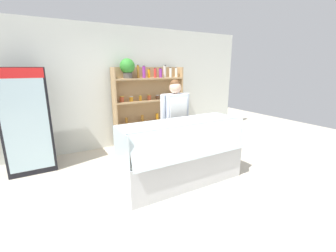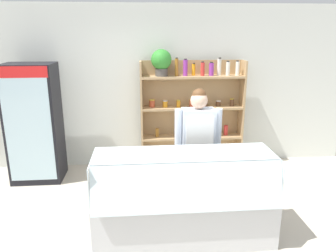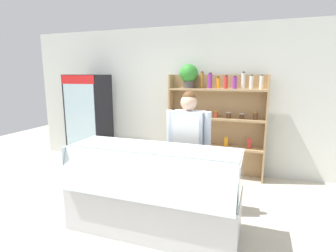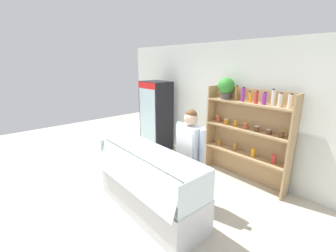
{
  "view_description": "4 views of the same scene",
  "coord_description": "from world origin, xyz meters",
  "px_view_note": "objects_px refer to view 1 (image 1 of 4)",
  "views": [
    {
      "loc": [
        -1.63,
        -2.83,
        1.81
      ],
      "look_at": [
        0.18,
        0.31,
        0.86
      ],
      "focal_mm": 24.0,
      "sensor_mm": 36.0,
      "label": 1
    },
    {
      "loc": [
        -0.24,
        -3.29,
        2.27
      ],
      "look_at": [
        0.09,
        0.56,
        1.15
      ],
      "focal_mm": 35.0,
      "sensor_mm": 36.0,
      "label": 2
    },
    {
      "loc": [
        1.31,
        -2.67,
        1.8
      ],
      "look_at": [
        0.16,
        0.65,
        1.12
      ],
      "focal_mm": 28.0,
      "sensor_mm": 36.0,
      "label": 3
    },
    {
      "loc": [
        2.74,
        -1.85,
        2.29
      ],
      "look_at": [
        -0.02,
        0.52,
        1.25
      ],
      "focal_mm": 24.0,
      "sensor_mm": 36.0,
      "label": 4
    }
  ],
  "objects_px": {
    "deli_display_case": "(181,164)",
    "shop_clerk": "(175,117)",
    "drinks_fridge": "(27,121)",
    "shelving_unit": "(145,96)"
  },
  "relations": [
    {
      "from": "drinks_fridge",
      "to": "shop_clerk",
      "type": "relative_size",
      "value": 1.13
    },
    {
      "from": "shelving_unit",
      "to": "deli_display_case",
      "type": "height_order",
      "value": "shelving_unit"
    },
    {
      "from": "drinks_fridge",
      "to": "shelving_unit",
      "type": "bearing_deg",
      "value": 6.85
    },
    {
      "from": "deli_display_case",
      "to": "shop_clerk",
      "type": "xyz_separation_m",
      "value": [
        0.26,
        0.61,
        0.63
      ]
    },
    {
      "from": "drinks_fridge",
      "to": "shelving_unit",
      "type": "relative_size",
      "value": 0.91
    },
    {
      "from": "deli_display_case",
      "to": "drinks_fridge",
      "type": "bearing_deg",
      "value": 139.97
    },
    {
      "from": "shop_clerk",
      "to": "shelving_unit",
      "type": "bearing_deg",
      "value": 88.0
    },
    {
      "from": "deli_display_case",
      "to": "shop_clerk",
      "type": "distance_m",
      "value": 0.91
    },
    {
      "from": "drinks_fridge",
      "to": "shop_clerk",
      "type": "xyz_separation_m",
      "value": [
        2.33,
        -1.13,
        0.04
      ]
    },
    {
      "from": "deli_display_case",
      "to": "shop_clerk",
      "type": "height_order",
      "value": "shop_clerk"
    }
  ]
}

